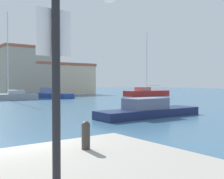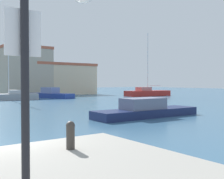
# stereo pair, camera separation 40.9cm
# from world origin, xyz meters

# --- Properties ---
(water) EXTENTS (160.00, 160.00, 0.00)m
(water) POSITION_xyz_m (15.00, 20.00, 0.00)
(water) COLOR #38607F
(water) RESTS_ON ground
(mooring_bollard) EXTENTS (0.20, 0.20, 0.62)m
(mooring_bollard) POSITION_xyz_m (1.14, -2.17, 1.31)
(mooring_bollard) COLOR #38332D
(mooring_bollard) RESTS_ON pier_quay
(sailboat_red_far_right) EXTENTS (8.65, 3.26, 11.08)m
(sailboat_red_far_right) POSITION_xyz_m (32.21, 28.47, 0.60)
(sailboat_red_far_right) COLOR #B22823
(sailboat_red_far_right) RESTS_ON water
(motorboat_navy_inner_mooring) EXTENTS (8.25, 2.28, 1.34)m
(motorboat_navy_inner_mooring) POSITION_xyz_m (11.72, 6.80, 0.48)
(motorboat_navy_inner_mooring) COLOR #19234C
(motorboat_navy_inner_mooring) RESTS_ON water
(motorboat_blue_distant_north) EXTENTS (4.80, 8.27, 1.64)m
(motorboat_blue_distant_north) POSITION_xyz_m (15.95, 32.82, 0.56)
(motorboat_blue_distant_north) COLOR #233D93
(motorboat_blue_distant_north) RESTS_ON water
(sailboat_grey_far_left) EXTENTS (7.87, 3.51, 11.86)m
(sailboat_grey_far_left) POSITION_xyz_m (9.26, 31.07, 0.55)
(sailboat_grey_far_left) COLOR gray
(sailboat_grey_far_left) RESTS_ON water
(waterfront_apartments) EXTENTS (8.49, 5.95, 8.92)m
(waterfront_apartments) POSITION_xyz_m (15.57, 42.95, 4.47)
(waterfront_apartments) COLOR #B2A893
(waterfront_apartments) RESTS_ON ground
(yacht_club) EXTENTS (12.78, 9.50, 6.16)m
(yacht_club) POSITION_xyz_m (22.98, 44.79, 3.09)
(yacht_club) COLOR beige
(yacht_club) RESTS_ON ground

